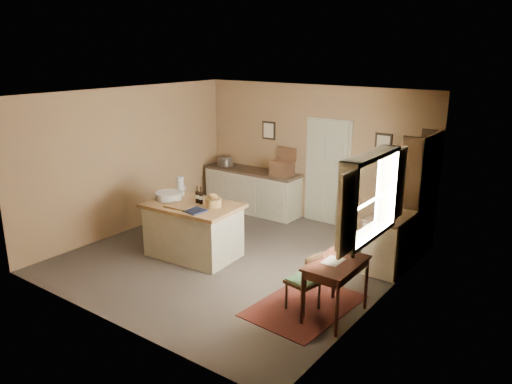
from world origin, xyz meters
TOP-DOWN VIEW (x-y plane):
  - ground at (0.00, 0.00)m, footprint 5.00×5.00m
  - wall_back at (0.00, 2.50)m, footprint 5.00×0.10m
  - wall_front at (0.00, -2.50)m, footprint 5.00×0.10m
  - wall_left at (-2.50, 0.00)m, footprint 0.10×5.00m
  - wall_right at (2.50, 0.00)m, footprint 0.10×5.00m
  - ceiling at (0.00, 0.00)m, footprint 5.00×5.00m
  - door at (0.35, 2.47)m, footprint 0.97×0.06m
  - framed_prints at (0.20, 2.48)m, footprint 2.82×0.02m
  - window at (2.42, -0.20)m, footprint 0.25×1.99m
  - work_island at (-0.65, -0.30)m, footprint 1.61×1.11m
  - sideboard at (-1.26, 2.20)m, footprint 2.16×0.61m
  - rug at (1.75, -0.68)m, footprint 1.20×1.67m
  - writing_desk at (2.20, -0.68)m, footprint 0.56×0.92m
  - desk_chair at (1.77, -0.78)m, footprint 0.44×0.44m
  - right_cabinet at (2.20, 1.16)m, footprint 0.57×1.02m
  - shelving_unit at (2.35, 2.00)m, footprint 0.35×0.93m

SIDE VIEW (x-z plane):
  - ground at x=0.00m, z-range 0.00..0.00m
  - rug at x=1.75m, z-range 0.00..0.01m
  - desk_chair at x=1.77m, z-range 0.00..0.82m
  - right_cabinet at x=2.20m, z-range -0.04..0.95m
  - sideboard at x=-1.26m, z-range -0.11..1.07m
  - work_island at x=-0.65m, z-range -0.12..1.08m
  - writing_desk at x=2.20m, z-range 0.26..1.08m
  - shelving_unit at x=2.35m, z-range 0.00..2.06m
  - door at x=0.35m, z-range 0.00..2.11m
  - wall_back at x=0.00m, z-range 0.00..2.70m
  - wall_front at x=0.00m, z-range 0.00..2.70m
  - wall_left at x=-2.50m, z-range 0.00..2.70m
  - wall_right at x=2.50m, z-range 0.00..2.70m
  - window at x=2.42m, z-range 0.99..2.11m
  - framed_prints at x=0.20m, z-range 1.53..1.91m
  - ceiling at x=0.00m, z-range 2.70..2.70m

